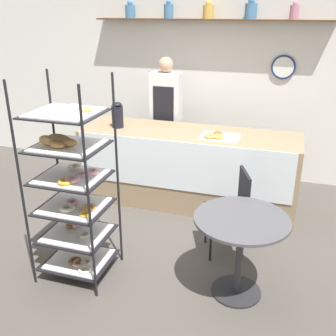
# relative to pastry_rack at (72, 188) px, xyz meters

# --- Properties ---
(ground_plane) EXTENTS (14.00, 14.00, 0.00)m
(ground_plane) POSITION_rel_pastry_rack_xyz_m (0.61, 0.42, -0.88)
(ground_plane) COLOR #4C4742
(back_wall) EXTENTS (10.00, 0.30, 2.70)m
(back_wall) POSITION_rel_pastry_rack_xyz_m (0.61, 2.86, 0.49)
(back_wall) COLOR white
(back_wall) RESTS_ON ground_plane
(display_counter) EXTENTS (2.68, 0.81, 0.94)m
(display_counter) POSITION_rel_pastry_rack_xyz_m (0.61, 1.74, -0.41)
(display_counter) COLOR #937A5B
(display_counter) RESTS_ON ground_plane
(pastry_rack) EXTENTS (0.65, 0.58, 1.86)m
(pastry_rack) POSITION_rel_pastry_rack_xyz_m (0.00, 0.00, 0.00)
(pastry_rack) COLOR black
(pastry_rack) RESTS_ON ground_plane
(person_worker) EXTENTS (0.41, 0.23, 1.75)m
(person_worker) POSITION_rel_pastry_rack_xyz_m (0.12, 2.36, 0.08)
(person_worker) COLOR #282833
(person_worker) RESTS_ON ground_plane
(cafe_table) EXTENTS (0.80, 0.80, 0.76)m
(cafe_table) POSITION_rel_pastry_rack_xyz_m (1.48, 0.15, -0.31)
(cafe_table) COLOR #262628
(cafe_table) RESTS_ON ground_plane
(cafe_chair) EXTENTS (0.49, 0.49, 0.89)m
(cafe_chair) POSITION_rel_pastry_rack_xyz_m (1.33, 0.78, -0.33)
(cafe_chair) COLOR black
(cafe_chair) RESTS_ON ground_plane
(coffee_carafe) EXTENTS (0.14, 0.14, 0.32)m
(coffee_carafe) POSITION_rel_pastry_rack_xyz_m (-0.30, 1.66, 0.22)
(coffee_carafe) COLOR black
(coffee_carafe) RESTS_ON display_counter
(donut_tray_counter) EXTENTS (0.45, 0.33, 0.05)m
(donut_tray_counter) POSITION_rel_pastry_rack_xyz_m (0.99, 1.62, 0.08)
(donut_tray_counter) COLOR silver
(donut_tray_counter) RESTS_ON display_counter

